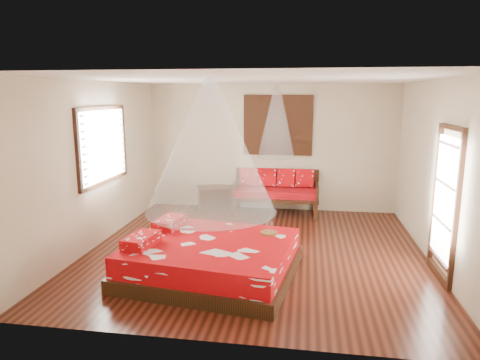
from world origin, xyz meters
name	(u,v)px	position (x,y,z in m)	size (l,w,h in m)	color
room	(257,168)	(0.00, 0.00, 1.40)	(5.54, 5.54, 2.84)	black
bed	(210,258)	(-0.54, -1.06, 0.25)	(2.56, 2.38, 0.65)	black
daybed	(276,190)	(0.15, 2.38, 0.52)	(1.85, 0.82, 0.96)	black
storage_chest	(215,198)	(-1.23, 2.45, 0.27)	(0.91, 0.78, 0.53)	black
shutter_panel	(278,125)	(0.15, 2.72, 1.90)	(1.52, 0.06, 1.32)	black
window_left	(103,145)	(-2.71, 0.20, 1.70)	(0.10, 1.74, 1.34)	black
glazed_door	(445,204)	(2.72, -0.60, 1.07)	(0.08, 1.02, 2.16)	black
wine_tray	(269,230)	(0.26, -0.59, 0.56)	(0.26, 0.26, 0.21)	brown
mosquito_net_main	(210,148)	(-0.51, -1.06, 1.85)	(1.83, 1.83, 1.80)	white
mosquito_net_daybed	(277,122)	(0.15, 2.25, 2.00)	(0.79, 0.79, 1.50)	white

